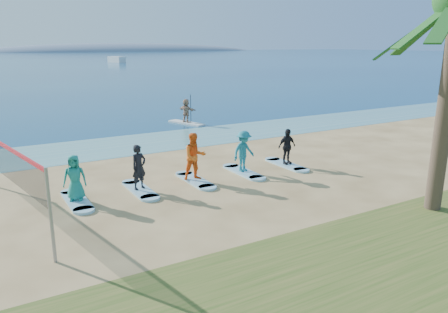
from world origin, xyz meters
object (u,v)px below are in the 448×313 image
paddleboard (186,123)px  paddleboarder (186,111)px  surfboard_2 (195,180)px  surfboard_0 (77,201)px  student_3 (244,151)px  surfboard_1 (140,190)px  student_4 (287,146)px  student_1 (139,167)px  student_0 (75,178)px  surfboard_4 (286,165)px  student_2 (195,156)px  surfboard_3 (243,172)px  boat_offshore_b (117,63)px

paddleboard → paddleboarder: paddleboarder is taller
paddleboarder → surfboard_2: (-5.36, -11.93, -0.88)m
surfboard_0 → student_3: bearing=0.0°
surfboard_1 → student_4: bearing=0.0°
surfboard_1 → student_3: student_3 is taller
surfboard_2 → student_1: bearing=180.0°
student_1 → student_4: (6.96, 0.00, -0.04)m
student_0 → surfboard_4: size_ratio=0.73×
student_2 → surfboard_3: bearing=7.6°
surfboard_2 → surfboard_3: (2.32, 0.00, 0.00)m
paddleboarder → student_3: 12.31m
surfboard_2 → surfboard_3: 2.32m
paddleboarder → student_4: paddleboarder is taller
boat_offshore_b → student_1: (-33.63, -112.52, 0.94)m
boat_offshore_b → student_3: (-28.99, -112.52, 0.97)m
surfboard_1 → student_2: 2.52m
paddleboarder → student_1: size_ratio=0.95×
paddleboard → surfboard_0: bearing=-148.3°
surfboard_4 → surfboard_1: bearing=180.0°
paddleboard → student_2: student_2 is taller
student_2 → surfboard_4: bearing=7.6°
paddleboard → surfboard_2: (-5.36, -11.93, -0.01)m
paddleboard → student_2: bearing=-132.5°
boat_offshore_b → paddleboarder: bearing=-120.4°
student_1 → surfboard_2: student_1 is taller
paddleboarder → student_2: size_ratio=0.85×
surfboard_3 → surfboard_2: bearing=180.0°
student_0 → surfboard_4: (9.28, 0.00, -0.85)m
student_3 → surfboard_4: (2.32, 0.00, -0.92)m
boat_offshore_b → student_3: 116.20m
student_2 → surfboard_2: bearing=0.0°
surfboard_2 → student_3: student_3 is taller
paddleboarder → student_0: paddleboarder is taller
student_3 → surfboard_2: bearing=167.7°
paddleboard → student_1: size_ratio=1.77×
paddleboarder → student_4: 11.95m
student_4 → student_1: bearing=178.1°
surfboard_4 → student_2: bearing=180.0°
paddleboard → surfboard_4: 11.95m
surfboard_0 → student_3: size_ratio=1.26×
paddleboard → surfboard_0: paddleboard is taller
student_1 → student_2: student_2 is taller
surfboard_3 → surfboard_4: size_ratio=1.00×
student_2 → surfboard_3: student_2 is taller
surfboard_1 → student_3: size_ratio=1.26×
paddleboarder → boat_offshore_b: bearing=-33.2°
surfboard_3 → surfboard_1: bearing=180.0°
student_0 → surfboard_3: bearing=21.0°
paddleboard → paddleboarder: 0.86m
surfboard_3 → student_4: (2.32, 0.00, 0.85)m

